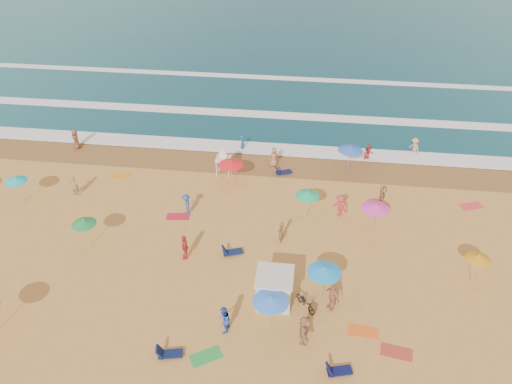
# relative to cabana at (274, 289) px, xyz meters

# --- Properties ---
(ground) EXTENTS (220.00, 220.00, 0.00)m
(ground) POSITION_rel_cabana_xyz_m (-1.50, 3.24, -1.00)
(ground) COLOR gold
(ground) RESTS_ON ground
(wet_sand) EXTENTS (220.00, 220.00, 0.00)m
(wet_sand) POSITION_rel_cabana_xyz_m (-1.50, 15.74, -0.99)
(wet_sand) COLOR olive
(wet_sand) RESTS_ON ground
(surf_foam) EXTENTS (200.00, 18.70, 0.05)m
(surf_foam) POSITION_rel_cabana_xyz_m (-1.50, 24.56, -0.90)
(surf_foam) COLOR white
(surf_foam) RESTS_ON ground
(cabana) EXTENTS (2.00, 2.00, 2.00)m
(cabana) POSITION_rel_cabana_xyz_m (0.00, 0.00, 0.00)
(cabana) COLOR silver
(cabana) RESTS_ON ground
(cabana_roof) EXTENTS (2.20, 2.20, 0.12)m
(cabana_roof) POSITION_rel_cabana_xyz_m (0.00, 0.00, 1.06)
(cabana_roof) COLOR silver
(cabana_roof) RESTS_ON cabana
(bicycle) EXTENTS (1.57, 1.72, 0.91)m
(bicycle) POSITION_rel_cabana_xyz_m (1.90, -0.30, -0.54)
(bicycle) COLOR black
(bicycle) RESTS_ON ground
(lifeguard_stand) EXTENTS (1.20, 1.20, 2.10)m
(lifeguard_stand) POSITION_rel_cabana_xyz_m (-5.51, 13.67, 0.05)
(lifeguard_stand) COLOR white
(lifeguard_stand) RESTS_ON ground
(beach_umbrellas) EXTENTS (45.63, 30.17, 0.75)m
(beach_umbrellas) POSITION_rel_cabana_xyz_m (-3.21, 3.85, 1.11)
(beach_umbrellas) COLOR #E44018
(beach_umbrellas) RESTS_ON ground
(loungers) EXTENTS (52.02, 19.93, 0.34)m
(loungers) POSITION_rel_cabana_xyz_m (5.02, 2.11, -0.83)
(loungers) COLOR #0F1C4C
(loungers) RESTS_ON ground
(towels) EXTENTS (41.46, 23.96, 0.03)m
(towels) POSITION_rel_cabana_xyz_m (-1.99, 0.99, -0.98)
(towels) COLOR #E5491C
(towels) RESTS_ON ground
(beachgoers) EXTENTS (31.90, 26.26, 2.15)m
(beachgoers) POSITION_rel_cabana_xyz_m (-1.03, 7.80, -0.16)
(beachgoers) COLOR tan
(beachgoers) RESTS_ON ground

